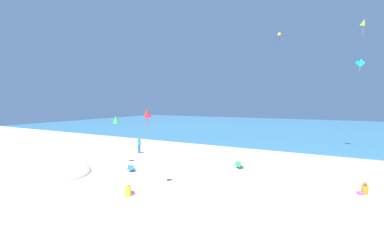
{
  "coord_description": "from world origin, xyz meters",
  "views": [
    {
      "loc": [
        7.59,
        -7.54,
        5.61
      ],
      "look_at": [
        0.0,
        6.99,
        4.42
      ],
      "focal_mm": 21.85,
      "sensor_mm": 36.0,
      "label": 1
    }
  ],
  "objects_px": {
    "person_3": "(129,191)",
    "kite_red": "(147,113)",
    "beach_chair_far_right": "(239,165)",
    "kite_lime": "(364,22)",
    "person_2": "(364,190)",
    "beach_chair_mid_beach": "(131,168)",
    "kite_teal": "(360,63)",
    "person_1": "(139,144)",
    "kite_green": "(116,120)",
    "kite_yellow": "(279,35)"
  },
  "relations": [
    {
      "from": "person_3",
      "to": "kite_red",
      "type": "distance_m",
      "value": 4.87
    },
    {
      "from": "beach_chair_far_right",
      "to": "kite_red",
      "type": "distance_m",
      "value": 9.91
    },
    {
      "from": "kite_lime",
      "to": "person_2",
      "type": "bearing_deg",
      "value": -96.08
    },
    {
      "from": "person_2",
      "to": "kite_lime",
      "type": "height_order",
      "value": "kite_lime"
    },
    {
      "from": "beach_chair_mid_beach",
      "to": "person_3",
      "type": "height_order",
      "value": "person_3"
    },
    {
      "from": "kite_teal",
      "to": "kite_lime",
      "type": "relative_size",
      "value": 0.84
    },
    {
      "from": "beach_chair_mid_beach",
      "to": "person_1",
      "type": "bearing_deg",
      "value": 22.12
    },
    {
      "from": "kite_teal",
      "to": "person_2",
      "type": "bearing_deg",
      "value": -95.85
    },
    {
      "from": "beach_chair_mid_beach",
      "to": "person_2",
      "type": "relative_size",
      "value": 0.88
    },
    {
      "from": "person_1",
      "to": "kite_red",
      "type": "relative_size",
      "value": 1.1
    },
    {
      "from": "beach_chair_far_right",
      "to": "person_1",
      "type": "height_order",
      "value": "person_1"
    },
    {
      "from": "kite_lime",
      "to": "kite_green",
      "type": "bearing_deg",
      "value": -141.57
    },
    {
      "from": "kite_lime",
      "to": "person_3",
      "type": "bearing_deg",
      "value": -124.43
    },
    {
      "from": "person_3",
      "to": "beach_chair_mid_beach",
      "type": "bearing_deg",
      "value": 42.47
    },
    {
      "from": "person_1",
      "to": "kite_lime",
      "type": "distance_m",
      "value": 27.56
    },
    {
      "from": "kite_teal",
      "to": "kite_red",
      "type": "height_order",
      "value": "kite_teal"
    },
    {
      "from": "beach_chair_mid_beach",
      "to": "kite_teal",
      "type": "xyz_separation_m",
      "value": [
        17.61,
        18.41,
        9.92
      ]
    },
    {
      "from": "beach_chair_mid_beach",
      "to": "kite_red",
      "type": "xyz_separation_m",
      "value": [
        3.96,
        -2.86,
        4.75
      ]
    },
    {
      "from": "beach_chair_far_right",
      "to": "kite_lime",
      "type": "height_order",
      "value": "kite_lime"
    },
    {
      "from": "beach_chair_far_right",
      "to": "person_2",
      "type": "bearing_deg",
      "value": -74.9
    },
    {
      "from": "beach_chair_far_right",
      "to": "person_3",
      "type": "relative_size",
      "value": 1.05
    },
    {
      "from": "person_3",
      "to": "kite_teal",
      "type": "bearing_deg",
      "value": -30.32
    },
    {
      "from": "person_1",
      "to": "kite_teal",
      "type": "bearing_deg",
      "value": 133.24
    },
    {
      "from": "beach_chair_far_right",
      "to": "person_1",
      "type": "bearing_deg",
      "value": 115.77
    },
    {
      "from": "kite_yellow",
      "to": "kite_red",
      "type": "xyz_separation_m",
      "value": [
        -4.78,
        -21.54,
        -9.57
      ]
    },
    {
      "from": "beach_chair_mid_beach",
      "to": "person_1",
      "type": "distance_m",
      "value": 7.05
    },
    {
      "from": "beach_chair_far_right",
      "to": "person_2",
      "type": "distance_m",
      "value": 8.71
    },
    {
      "from": "person_1",
      "to": "kite_red",
      "type": "distance_m",
      "value": 12.41
    },
    {
      "from": "person_3",
      "to": "kite_green",
      "type": "distance_m",
      "value": 8.48
    },
    {
      "from": "person_2",
      "to": "kite_lime",
      "type": "bearing_deg",
      "value": -126.99
    },
    {
      "from": "beach_chair_mid_beach",
      "to": "person_2",
      "type": "distance_m",
      "value": 16.3
    },
    {
      "from": "person_3",
      "to": "kite_lime",
      "type": "bearing_deg",
      "value": -32.14
    },
    {
      "from": "beach_chair_mid_beach",
      "to": "person_3",
      "type": "xyz_separation_m",
      "value": [
        3.32,
        -3.93,
        0.04
      ]
    },
    {
      "from": "kite_lime",
      "to": "beach_chair_mid_beach",
      "type": "bearing_deg",
      "value": -136.24
    },
    {
      "from": "person_1",
      "to": "kite_yellow",
      "type": "xyz_separation_m",
      "value": [
        12.79,
        12.95,
        13.58
      ]
    },
    {
      "from": "person_2",
      "to": "kite_teal",
      "type": "distance_m",
      "value": 18.42
    },
    {
      "from": "beach_chair_mid_beach",
      "to": "person_3",
      "type": "bearing_deg",
      "value": -152.91
    },
    {
      "from": "person_2",
      "to": "kite_lime",
      "type": "xyz_separation_m",
      "value": [
        1.47,
        13.81,
        13.91
      ]
    },
    {
      "from": "kite_yellow",
      "to": "kite_red",
      "type": "bearing_deg",
      "value": -102.52
    },
    {
      "from": "beach_chair_mid_beach",
      "to": "kite_teal",
      "type": "bearing_deg",
      "value": -56.81
    },
    {
      "from": "kite_teal",
      "to": "kite_lime",
      "type": "xyz_separation_m",
      "value": [
        -0.11,
        -1.66,
        4.02
      ]
    },
    {
      "from": "kite_yellow",
      "to": "kite_green",
      "type": "height_order",
      "value": "kite_yellow"
    },
    {
      "from": "person_1",
      "to": "person_2",
      "type": "xyz_separation_m",
      "value": [
        20.07,
        -2.78,
        -0.72
      ]
    },
    {
      "from": "kite_yellow",
      "to": "kite_lime",
      "type": "height_order",
      "value": "kite_yellow"
    },
    {
      "from": "beach_chair_far_right",
      "to": "beach_chair_mid_beach",
      "type": "distance_m",
      "value": 9.11
    },
    {
      "from": "beach_chair_far_right",
      "to": "kite_teal",
      "type": "height_order",
      "value": "kite_teal"
    },
    {
      "from": "beach_chair_far_right",
      "to": "beach_chair_mid_beach",
      "type": "bearing_deg",
      "value": 152.8
    },
    {
      "from": "kite_green",
      "to": "beach_chair_far_right",
      "type": "bearing_deg",
      "value": 22.5
    },
    {
      "from": "kite_red",
      "to": "kite_lime",
      "type": "xyz_separation_m",
      "value": [
        13.53,
        19.62,
        9.19
      ]
    },
    {
      "from": "beach_chair_mid_beach",
      "to": "person_1",
      "type": "xyz_separation_m",
      "value": [
        -4.04,
        5.73,
        0.74
      ]
    }
  ]
}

